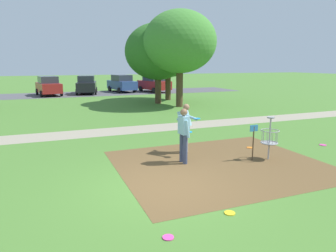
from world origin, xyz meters
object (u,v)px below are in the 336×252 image
object	(u,v)px
disc_golf_basket	(268,137)
frisbee_by_tee	(250,148)
frisbee_near_basket	(323,145)
player_foreground_watching	(185,125)
tree_mid_center	(158,52)
parked_car_center_left	(87,85)
tree_near_right	(180,42)
frisbee_far_left	(168,237)
parked_car_center_right	(122,83)
player_throwing	(184,133)
tree_mid_left	(168,53)
parked_car_leftmost	(48,86)
frisbee_mid_grass	(230,213)
parked_car_rightmost	(154,83)

from	to	relation	value
disc_golf_basket	frisbee_by_tee	xyz separation A→B (m)	(0.33, 1.33, -0.74)
frisbee_near_basket	player_foreground_watching	bearing A→B (deg)	168.95
frisbee_by_tee	player_foreground_watching	bearing A→B (deg)	172.61
tree_mid_center	parked_car_center_left	world-z (taller)	tree_mid_center
frisbee_near_basket	tree_near_right	world-z (taller)	tree_near_right
tree_mid_center	parked_car_center_left	size ratio (longest dim) A/B	1.35
disc_golf_basket	frisbee_far_left	world-z (taller)	disc_golf_basket
parked_car_center_right	player_throwing	bearing A→B (deg)	-99.01
frisbee_near_basket	tree_mid_left	world-z (taller)	tree_mid_left
frisbee_far_left	parked_car_leftmost	size ratio (longest dim) A/B	0.05
frisbee_near_basket	parked_car_center_right	size ratio (longest dim) A/B	0.06
player_foreground_watching	frisbee_far_left	size ratio (longest dim) A/B	8.22
parked_car_leftmost	frisbee_by_tee	bearing A→B (deg)	-74.17
disc_golf_basket	frisbee_near_basket	bearing A→B (deg)	11.22
frisbee_by_tee	frisbee_far_left	distance (m)	6.66
player_foreground_watching	player_throwing	xyz separation A→B (m)	(-0.50, -0.99, -0.02)
tree_mid_center	parked_car_center_left	xyz separation A→B (m)	(-4.14, 10.05, -2.99)
player_throwing	tree_mid_left	bearing A→B (deg)	69.94
tree_near_right	tree_mid_left	size ratio (longest dim) A/B	1.14
frisbee_near_basket	frisbee_far_left	world-z (taller)	same
disc_golf_basket	tree_near_right	bearing A→B (deg)	79.12
tree_near_right	parked_car_center_left	size ratio (longest dim) A/B	1.50
tree_mid_center	tree_mid_left	bearing A→B (deg)	50.26
frisbee_mid_grass	player_throwing	bearing A→B (deg)	81.79
disc_golf_basket	frisbee_near_basket	size ratio (longest dim) A/B	5.44
tree_mid_left	tree_mid_center	bearing A→B (deg)	-129.74
player_foreground_watching	frisbee_near_basket	size ratio (longest dim) A/B	6.69
player_foreground_watching	frisbee_mid_grass	bearing A→B (deg)	-102.69
frisbee_far_left	tree_mid_left	xyz separation A→B (m)	(7.83, 19.68, 3.87)
player_foreground_watching	frisbee_near_basket	bearing A→B (deg)	-11.05
tree_near_right	parked_car_center_left	bearing A→B (deg)	111.80
player_throwing	tree_near_right	size ratio (longest dim) A/B	0.26
frisbee_near_basket	parked_car_center_left	size ratio (longest dim) A/B	0.06
player_throwing	frisbee_near_basket	bearing A→B (deg)	-0.43
frisbee_by_tee	tree_mid_center	bearing A→B (deg)	84.62
parked_car_rightmost	parked_car_leftmost	bearing A→B (deg)	179.01
player_throwing	tree_mid_center	xyz separation A→B (m)	(4.24, 14.03, 2.94)
disc_golf_basket	tree_mid_left	world-z (taller)	tree_mid_left
frisbee_by_tee	tree_mid_left	distance (m)	16.00
frisbee_far_left	tree_mid_left	world-z (taller)	tree_mid_left
disc_golf_basket	player_throwing	distance (m)	2.74
tree_mid_center	frisbee_mid_grass	bearing A→B (deg)	-105.19
disc_golf_basket	parked_car_center_left	xyz separation A→B (m)	(-2.54, 24.75, 0.17)
frisbee_far_left	tree_mid_left	distance (m)	21.53
frisbee_near_basket	tree_mid_left	distance (m)	16.44
player_foreground_watching	parked_car_center_left	xyz separation A→B (m)	(-0.39, 23.09, -0.06)
tree_mid_center	parked_car_rightmost	world-z (taller)	tree_mid_center
tree_mid_center	parked_car_leftmost	xyz separation A→B (m)	(-7.79, 9.67, -2.99)
player_foreground_watching	parked_car_center_left	world-z (taller)	parked_car_center_left
frisbee_by_tee	parked_car_leftmost	xyz separation A→B (m)	(-6.53, 23.03, 0.91)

